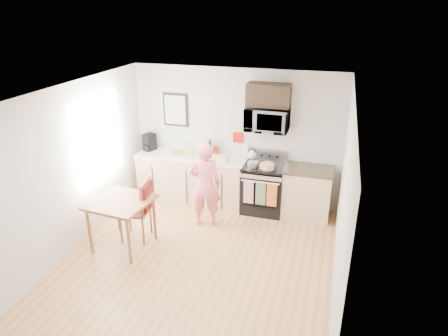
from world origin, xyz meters
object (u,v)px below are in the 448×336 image
(microwave, at_px, (267,119))
(dining_table, at_px, (121,206))
(chair, at_px, (143,202))
(cake, at_px, (267,167))
(person, at_px, (205,185))
(range, at_px, (263,189))

(microwave, bearing_deg, dining_table, -134.90)
(chair, relative_size, cake, 3.40)
(chair, bearing_deg, dining_table, -135.26)
(person, relative_size, dining_table, 1.75)
(chair, bearing_deg, person, 35.79)
(range, xyz_separation_m, microwave, (-0.00, 0.10, 1.32))
(range, bearing_deg, dining_table, -136.50)
(dining_table, relative_size, chair, 0.83)
(range, bearing_deg, cake, -64.22)
(person, xyz_separation_m, cake, (0.97, 0.61, 0.21))
(range, relative_size, person, 0.76)
(microwave, height_order, person, microwave)
(range, xyz_separation_m, person, (-0.88, -0.78, 0.33))
(dining_table, bearing_deg, chair, 51.73)
(range, relative_size, dining_table, 1.32)
(microwave, xyz_separation_m, cake, (0.08, -0.28, -0.79))
(chair, xyz_separation_m, cake, (1.77, 1.35, 0.29))
(range, height_order, cake, range)
(microwave, bearing_deg, range, -89.94)
(dining_table, distance_m, chair, 0.37)
(range, distance_m, dining_table, 2.66)
(dining_table, distance_m, cake, 2.60)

